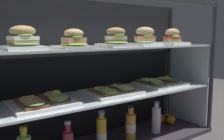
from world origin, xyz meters
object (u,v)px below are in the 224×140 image
Objects in this scene: juice_bottle_near_post at (131,126)px; orange_fruit_near_left_post at (160,119)px; plated_roll_sandwich_near_right_corner at (74,41)px; plated_roll_sandwich_center at (145,38)px; orange_fruit_beside_bottles at (171,120)px; plated_roll_sandwich_near_left_corner at (173,39)px; open_sandwich_tray_mid_left at (42,101)px; juice_bottle_tucked_behind at (102,133)px; open_sandwich_tray_center at (159,82)px; juice_bottle_front_right_end at (156,120)px; open_sandwich_tray_near_left_corner at (112,90)px; plated_roll_sandwich_right_of_center at (23,40)px; plated_roll_sandwich_left_of_center at (116,40)px.

orange_fruit_near_left_post is at bearing 15.54° from juice_bottle_near_post.
plated_roll_sandwich_center reaches higher than plated_roll_sandwich_near_right_corner.
orange_fruit_beside_bottles is 0.95× the size of orange_fruit_near_left_post.
plated_roll_sandwich_near_left_corner is 0.82× the size of juice_bottle_near_post.
juice_bottle_near_post reaches higher than orange_fruit_beside_bottles.
open_sandwich_tray_mid_left is at bearing 178.54° from juice_bottle_near_post.
orange_fruit_near_left_post is (0.64, 0.12, -0.07)m from juice_bottle_tucked_behind.
juice_bottle_tucked_behind is (-0.37, -0.02, -0.59)m from plated_roll_sandwich_center.
plated_roll_sandwich_near_left_corner reaches higher than orange_fruit_near_left_post.
juice_bottle_front_right_end is at bearing -143.73° from open_sandwich_tray_center.
open_sandwich_tray_near_left_corner is (0.46, 0.00, -0.00)m from open_sandwich_tray_mid_left.
juice_bottle_near_post is 0.46m from orange_fruit_beside_bottles.
plated_roll_sandwich_center is 0.52× the size of open_sandwich_tray_center.
juice_bottle_tucked_behind is 0.70m from orange_fruit_beside_bottles.
orange_fruit_near_left_post is at bearing 4.54° from plated_roll_sandwich_right_of_center.
plated_roll_sandwich_near_left_corner is 2.74× the size of orange_fruit_beside_bottles.
open_sandwich_tray_mid_left is at bearing -179.43° from open_sandwich_tray_near_left_corner.
open_sandwich_tray_near_left_corner is 0.46m from open_sandwich_tray_center.
plated_roll_sandwich_near_left_corner is 0.78× the size of juice_bottle_tucked_behind.
open_sandwich_tray_center is 0.62m from juice_bottle_tucked_behind.
plated_roll_sandwich_right_of_center is 2.76× the size of orange_fruit_beside_bottles.
plated_roll_sandwich_right_of_center is 1.27m from orange_fruit_near_left_post.
plated_roll_sandwich_near_right_corner is 2.69× the size of orange_fruit_near_left_post.
orange_fruit_near_left_post is (0.55, 0.14, -0.64)m from plated_roll_sandwich_left_of_center.
plated_roll_sandwich_near_left_corner is at bearing 4.76° from plated_roll_sandwich_left_of_center.
plated_roll_sandwich_near_right_corner reaches higher than juice_bottle_tucked_behind.
juice_bottle_tucked_behind is (-0.09, 0.02, -0.58)m from plated_roll_sandwich_left_of_center.
plated_roll_sandwich_left_of_center is 0.33m from open_sandwich_tray_near_left_corner.
plated_roll_sandwich_near_right_corner is 0.43m from open_sandwich_tray_near_left_corner.
plated_roll_sandwich_center is 0.75× the size of juice_bottle_near_post.
orange_fruit_beside_bottles is (1.06, 0.03, -0.33)m from open_sandwich_tray_mid_left.
plated_roll_sandwich_right_of_center is at bearing 177.67° from juice_bottle_front_right_end.
open_sandwich_tray_mid_left is 0.87m from juice_bottle_front_right_end.
plated_roll_sandwich_center is at bearing -0.41° from plated_roll_sandwich_right_of_center.
plated_roll_sandwich_left_of_center reaches higher than juice_bottle_front_right_end.
juice_bottle_front_right_end is at bearing -165.35° from orange_fruit_beside_bottles.
plated_roll_sandwich_center is (0.28, 0.05, 0.01)m from plated_roll_sandwich_left_of_center.
open_sandwich_tray_mid_left reaches higher than open_sandwich_tray_center.
juice_bottle_near_post is (0.14, -0.02, -0.26)m from open_sandwich_tray_near_left_corner.
plated_roll_sandwich_near_right_corner is (0.26, -0.05, -0.01)m from plated_roll_sandwich_right_of_center.
plated_roll_sandwich_near_left_corner is 2.61× the size of orange_fruit_near_left_post.
open_sandwich_tray_near_left_corner is 1.44× the size of juice_bottle_near_post.
juice_bottle_near_post is at bearing 177.24° from juice_bottle_front_right_end.
orange_fruit_near_left_post is at bearing 129.99° from orange_fruit_beside_bottles.
plated_roll_sandwich_right_of_center is at bearing 179.59° from plated_roll_sandwich_center.
open_sandwich_tray_mid_left is (0.08, -0.01, -0.32)m from plated_roll_sandwich_right_of_center.
orange_fruit_beside_bottles is (1.14, 0.02, -0.65)m from plated_roll_sandwich_right_of_center.
plated_roll_sandwich_center is at bearing -175.13° from orange_fruit_beside_bottles.
plated_roll_sandwich_left_of_center is at bearing -5.39° from plated_roll_sandwich_right_of_center.
plated_roll_sandwich_near_left_corner is 0.72m from juice_bottle_near_post.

